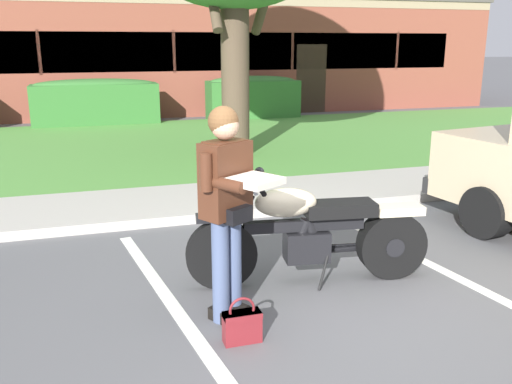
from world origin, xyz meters
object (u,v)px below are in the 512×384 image
object	(u,v)px
motorcycle	(317,231)
rider_person	(228,198)
hedge_center_right	(253,97)
hedge_center_left	(96,101)
brick_building	(155,52)
handbag	(242,324)

from	to	relation	value
motorcycle	rider_person	world-z (taller)	rider_person
motorcycle	hedge_center_right	world-z (taller)	motorcycle
hedge_center_left	brick_building	size ratio (longest dim) A/B	0.15
hedge_center_right	motorcycle	bearing A→B (deg)	-103.98
hedge_center_left	hedge_center_right	distance (m)	4.36
motorcycle	hedge_center_right	bearing A→B (deg)	76.02
motorcycle	hedge_center_left	xyz separation A→B (m)	(-1.62, 10.98, 0.16)
handbag	brick_building	world-z (taller)	brick_building
motorcycle	hedge_center_right	distance (m)	11.32
hedge_center_left	rider_person	bearing A→B (deg)	-86.65
hedge_center_right	brick_building	size ratio (longest dim) A/B	0.12
motorcycle	rider_person	distance (m)	1.18
motorcycle	brick_building	distance (m)	16.42
brick_building	motorcycle	bearing A→B (deg)	-92.34
handbag	hedge_center_right	xyz separation A→B (m)	(3.69, 11.82, 0.51)
brick_building	handbag	bearing A→B (deg)	-95.39
rider_person	hedge_center_left	xyz separation A→B (m)	(-0.67, 11.44, -0.36)
rider_person	brick_building	bearing A→B (deg)	84.50
motorcycle	brick_building	bearing A→B (deg)	87.66
brick_building	rider_person	bearing A→B (deg)	-95.50
hedge_center_left	hedge_center_right	xyz separation A→B (m)	(4.36, 0.00, 0.00)
handbag	brick_building	size ratio (longest dim) A/B	0.02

